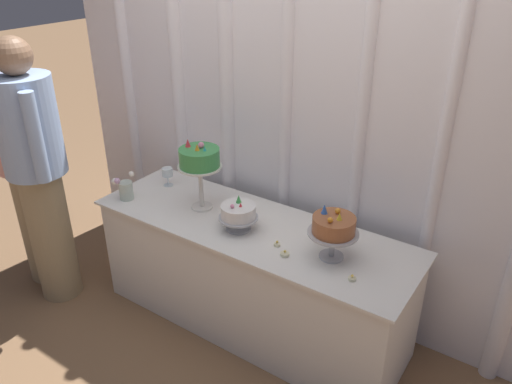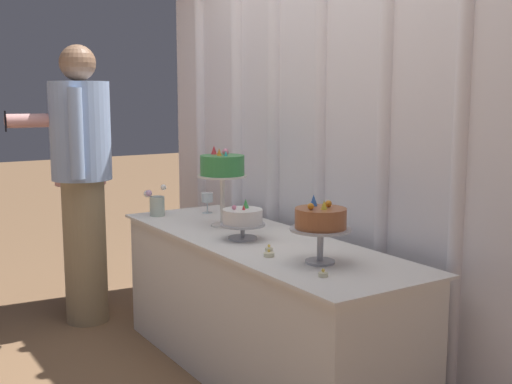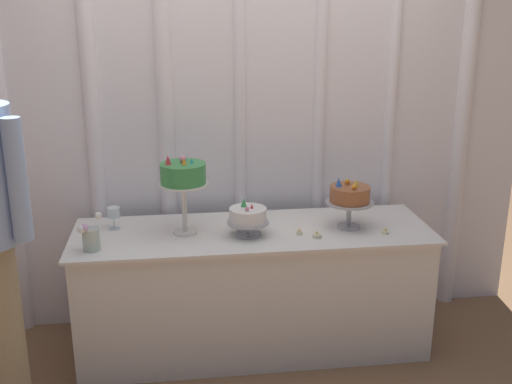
# 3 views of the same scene
# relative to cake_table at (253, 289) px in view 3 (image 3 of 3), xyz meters

# --- Properties ---
(ground_plane) EXTENTS (24.00, 24.00, 0.00)m
(ground_plane) POSITION_rel_cake_table_xyz_m (0.00, -0.10, -0.37)
(ground_plane) COLOR #846042
(draped_curtain) EXTENTS (3.55, 0.15, 2.52)m
(draped_curtain) POSITION_rel_cake_table_xyz_m (-0.01, 0.43, 0.94)
(draped_curtain) COLOR white
(draped_curtain) RESTS_ON ground_plane
(cake_table) EXTENTS (2.01, 0.65, 0.73)m
(cake_table) POSITION_rel_cake_table_xyz_m (0.00, 0.00, 0.00)
(cake_table) COLOR white
(cake_table) RESTS_ON ground_plane
(cake_display_leftmost) EXTENTS (0.27, 0.27, 0.45)m
(cake_display_leftmost) POSITION_rel_cake_table_xyz_m (-0.38, 0.01, 0.69)
(cake_display_leftmost) COLOR silver
(cake_display_leftmost) RESTS_ON cake_table
(cake_display_center) EXTENTS (0.23, 0.23, 0.20)m
(cake_display_center) POSITION_rel_cake_table_xyz_m (-0.04, -0.07, 0.47)
(cake_display_center) COLOR #B2B2B7
(cake_display_center) RESTS_ON cake_table
(cake_display_rightmost) EXTENTS (0.27, 0.27, 0.29)m
(cake_display_rightmost) POSITION_rel_cake_table_xyz_m (0.54, -0.03, 0.55)
(cake_display_rightmost) COLOR #B2B2B7
(cake_display_rightmost) RESTS_ON cake_table
(wine_glass) EXTENTS (0.07, 0.07, 0.13)m
(wine_glass) POSITION_rel_cake_table_xyz_m (-0.77, 0.12, 0.46)
(wine_glass) COLOR silver
(wine_glass) RESTS_ON cake_table
(flower_vase) EXTENTS (0.12, 0.11, 0.20)m
(flower_vase) POSITION_rel_cake_table_xyz_m (-0.86, -0.18, 0.44)
(flower_vase) COLOR #B2C1B2
(flower_vase) RESTS_ON cake_table
(tealight_far_left) EXTENTS (0.04, 0.04, 0.03)m
(tealight_far_left) POSITION_rel_cake_table_xyz_m (0.24, -0.10, 0.38)
(tealight_far_left) COLOR beige
(tealight_far_left) RESTS_ON cake_table
(tealight_near_left) EXTENTS (0.05, 0.05, 0.03)m
(tealight_near_left) POSITION_rel_cake_table_xyz_m (0.33, -0.16, 0.38)
(tealight_near_left) COLOR beige
(tealight_near_left) RESTS_ON cake_table
(tealight_near_right) EXTENTS (0.04, 0.04, 0.03)m
(tealight_near_right) POSITION_rel_cake_table_xyz_m (0.72, -0.15, 0.38)
(tealight_near_right) COLOR beige
(tealight_near_right) RESTS_ON cake_table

